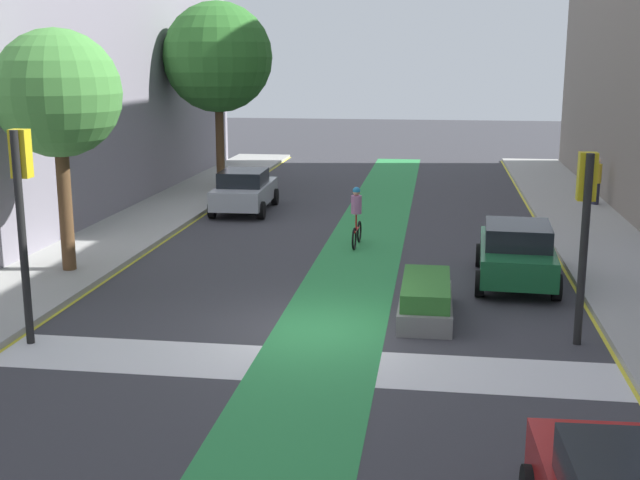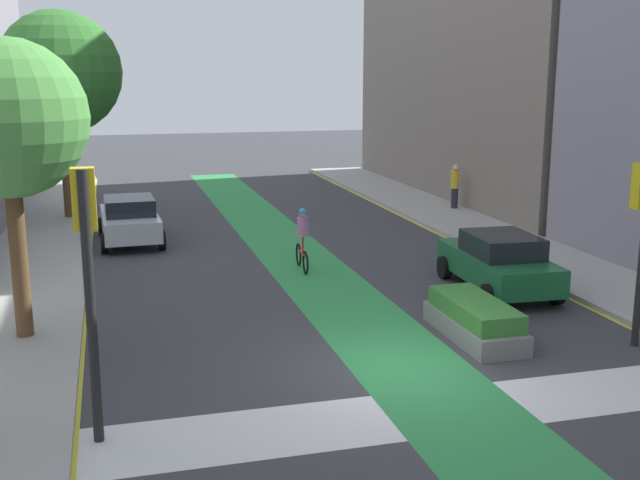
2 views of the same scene
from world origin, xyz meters
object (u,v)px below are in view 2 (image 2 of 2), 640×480
median_planter (475,320)px  street_tree_near (7,120)px  cyclist_in_lane (302,238)px  pedestrian_sidewalk_right_a (455,186)px  street_tree_far (60,73)px  traffic_signal_near_left (87,253)px  car_silver_left_far (130,219)px  car_green_right_far (499,262)px

median_planter → street_tree_near: bearing=166.5°
cyclist_in_lane → pedestrian_sidewalk_right_a: (8.41, 7.78, 0.10)m
pedestrian_sidewalk_right_a → street_tree_far: 16.12m
cyclist_in_lane → street_tree_far: street_tree_far is taller
pedestrian_sidewalk_right_a → street_tree_near: (-15.64, -12.15, 3.66)m
traffic_signal_near_left → street_tree_near: (-1.55, 5.05, 1.72)m
median_planter → car_silver_left_far: bearing=120.4°
traffic_signal_near_left → median_planter: bearing=19.4°
street_tree_near → car_green_right_far: bearing=4.3°
pedestrian_sidewalk_right_a → street_tree_near: bearing=-142.2°
car_silver_left_far → street_tree_far: bearing=114.7°
street_tree_near → median_planter: (9.45, -2.27, -4.33)m
car_green_right_far → street_tree_far: 18.22m
pedestrian_sidewalk_right_a → street_tree_far: (-15.31, 2.14, 4.57)m
street_tree_far → street_tree_near: bearing=-91.3°
car_green_right_far → car_silver_left_far: same height
traffic_signal_near_left → median_planter: traffic_signal_near_left is taller
cyclist_in_lane → street_tree_far: size_ratio=0.24×
car_silver_left_far → cyclist_in_lane: (4.73, -5.20, 0.17)m
pedestrian_sidewalk_right_a → car_silver_left_far: bearing=-168.9°
car_green_right_far → cyclist_in_lane: cyclist_in_lane is taller
car_silver_left_far → pedestrian_sidewalk_right_a: 13.39m
cyclist_in_lane → street_tree_near: size_ratio=0.30×
car_silver_left_far → median_planter: car_silver_left_far is taller
car_green_right_far → pedestrian_sidewalk_right_a: size_ratio=2.39×
traffic_signal_near_left → pedestrian_sidewalk_right_a: traffic_signal_near_left is taller
street_tree_near → car_silver_left_far: bearing=75.3°
street_tree_near → median_planter: bearing=-13.5°
traffic_signal_near_left → pedestrian_sidewalk_right_a: 22.31m
cyclist_in_lane → pedestrian_sidewalk_right_a: pedestrian_sidewalk_right_a is taller
traffic_signal_near_left → street_tree_far: 19.56m
pedestrian_sidewalk_right_a → traffic_signal_near_left: bearing=-129.3°
street_tree_near → median_planter: size_ratio=2.09×
traffic_signal_near_left → car_silver_left_far: size_ratio=1.01×
street_tree_far → car_silver_left_far: bearing=-65.3°
traffic_signal_near_left → street_tree_near: size_ratio=0.69×
car_green_right_far → traffic_signal_near_left: bearing=-149.6°
pedestrian_sidewalk_right_a → cyclist_in_lane: bearing=-137.2°
traffic_signal_near_left → median_planter: 8.77m
cyclist_in_lane → car_green_right_far: bearing=-38.0°
cyclist_in_lane → pedestrian_sidewalk_right_a: 11.46m
pedestrian_sidewalk_right_a → median_planter: pedestrian_sidewalk_right_a is taller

